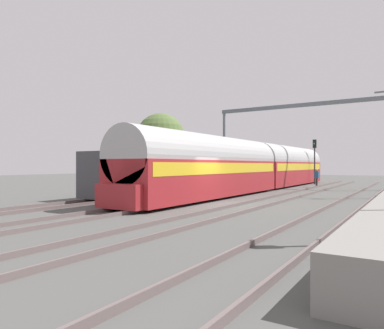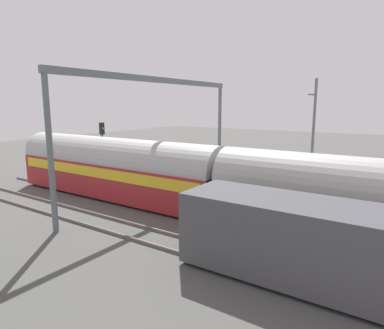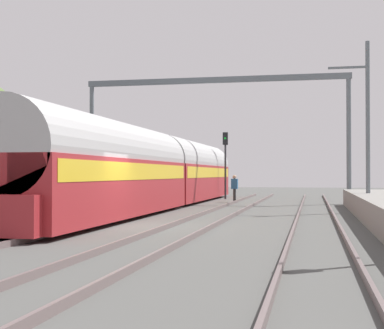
{
  "view_description": "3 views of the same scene",
  "coord_description": "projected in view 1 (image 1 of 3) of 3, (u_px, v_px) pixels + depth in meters",
  "views": [
    {
      "loc": [
        8.97,
        -17.02,
        2.09
      ],
      "look_at": [
        -2.04,
        0.64,
        2.11
      ],
      "focal_mm": 33.51,
      "sensor_mm": 36.0,
      "label": 1
    },
    {
      "loc": [
        -17.32,
        2.71,
        6.14
      ],
      "look_at": [
        -0.8,
        13.75,
        2.55
      ],
      "focal_mm": 31.33,
      "sensor_mm": 36.0,
      "label": 2
    },
    {
      "loc": [
        5.99,
        -19.27,
        1.79
      ],
      "look_at": [
        -1.02,
        14.81,
        2.36
      ],
      "focal_mm": 54.84,
      "sensor_mm": 36.0,
      "label": 3
    }
  ],
  "objects": [
    {
      "name": "ground",
      "position": [
        218.0,
        204.0,
        19.19
      ],
      "size": [
        120.0,
        120.0,
        0.0
      ],
      "primitive_type": "plane",
      "color": "#4F504D"
    },
    {
      "name": "track_far_west",
      "position": [
        131.0,
        197.0,
        22.43
      ],
      "size": [
        1.52,
        60.0,
        0.16
      ],
      "color": "#675958",
      "rests_on": "ground"
    },
    {
      "name": "track_west",
      "position": [
        186.0,
        200.0,
        20.27
      ],
      "size": [
        1.51,
        60.0,
        0.16
      ],
      "color": "#675958",
      "rests_on": "ground"
    },
    {
      "name": "track_east",
      "position": [
        254.0,
        204.0,
        18.11
      ],
      "size": [
        1.51,
        60.0,
        0.16
      ],
      "color": "#675958",
      "rests_on": "ground"
    },
    {
      "name": "track_far_east",
      "position": [
        340.0,
        210.0,
        15.95
      ],
      "size": [
        1.52,
        60.0,
        0.16
      ],
      "color": "#675958",
      "rests_on": "ground"
    },
    {
      "name": "passenger_train",
      "position": [
        258.0,
        166.0,
        29.55
      ],
      "size": [
        2.93,
        32.85,
        3.82
      ],
      "color": "maroon",
      "rests_on": "ground"
    },
    {
      "name": "freight_car",
      "position": [
        163.0,
        174.0,
        25.28
      ],
      "size": [
        2.8,
        13.0,
        2.7
      ],
      "color": "#47474C",
      "rests_on": "ground"
    },
    {
      "name": "person_crossing",
      "position": [
        317.0,
        176.0,
        33.49
      ],
      "size": [
        0.42,
        0.28,
        1.73
      ],
      "rotation": [
        0.0,
        0.0,
        3.04
      ],
      "color": "#2E2E2E",
      "rests_on": "ground"
    },
    {
      "name": "railway_signal_far",
      "position": [
        315.0,
        156.0,
        38.22
      ],
      "size": [
        0.36,
        0.3,
        4.79
      ],
      "color": "#2D2D33",
      "rests_on": "ground"
    },
    {
      "name": "catenary_gantry",
      "position": [
        302.0,
        124.0,
        33.48
      ],
      "size": [
        16.66,
        0.28,
        7.86
      ],
      "color": "slate",
      "rests_on": "ground"
    },
    {
      "name": "tree_west_background",
      "position": [
        160.0,
        138.0,
        40.8
      ],
      "size": [
        5.59,
        5.59,
        7.95
      ],
      "color": "#4C3826",
      "rests_on": "ground"
    }
  ]
}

